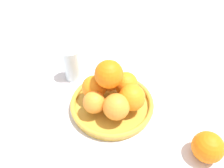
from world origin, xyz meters
The scene contains 6 objects.
ground_plane centered at (0.00, 0.00, 0.00)m, with size 4.00×4.00×0.00m, color silver.
fruit_bowl centered at (0.00, 0.00, 0.01)m, with size 0.27×0.27×0.03m.
orange_pile centered at (0.00, 0.00, 0.08)m, with size 0.19×0.19×0.15m.
stray_orange centered at (-0.04, 0.30, 0.04)m, with size 0.08×0.08×0.08m, color orange.
drinking_glass centered at (-0.01, -0.20, 0.06)m, with size 0.06×0.06×0.12m, color silver.
napkin_folded centered at (-0.21, -0.19, 0.00)m, with size 0.15×0.15×0.01m, color white.
Camera 1 is at (0.34, 0.31, 0.54)m, focal length 35.00 mm.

